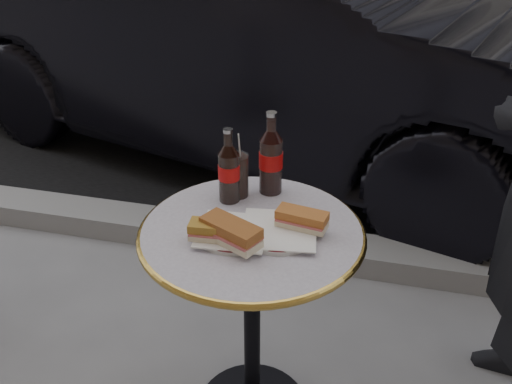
% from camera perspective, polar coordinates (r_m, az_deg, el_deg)
% --- Properties ---
extents(asphalt_road, '(40.00, 8.00, 0.00)m').
position_cam_1_polar(asphalt_road, '(6.46, 10.91, 15.06)').
color(asphalt_road, black).
rests_on(asphalt_road, ground).
extents(curb, '(40.00, 0.20, 0.12)m').
position_cam_1_polar(curb, '(2.67, 4.38, -5.55)').
color(curb, gray).
rests_on(curb, ground).
extents(bistro_table, '(0.62, 0.62, 0.73)m').
position_cam_1_polar(bistro_table, '(1.78, -0.39, -13.57)').
color(bistro_table, '#BAB2C4').
rests_on(bistro_table, ground).
extents(plate_left, '(0.21, 0.21, 0.01)m').
position_cam_1_polar(plate_left, '(1.53, -2.28, -4.16)').
color(plate_left, silver).
rests_on(plate_left, bistro_table).
extents(plate_right, '(0.21, 0.21, 0.01)m').
position_cam_1_polar(plate_right, '(1.53, 2.31, -4.01)').
color(plate_right, silver).
rests_on(plate_right, bistro_table).
extents(sandwich_left_a, '(0.14, 0.07, 0.05)m').
position_cam_1_polar(sandwich_left_a, '(1.48, -4.16, -4.00)').
color(sandwich_left_a, '#A47529').
rests_on(sandwich_left_a, plate_left).
extents(sandwich_left_b, '(0.18, 0.14, 0.06)m').
position_cam_1_polar(sandwich_left_b, '(1.47, -2.51, -4.16)').
color(sandwich_left_b, brown).
rests_on(sandwich_left_b, plate_left).
extents(sandwich_right, '(0.14, 0.09, 0.05)m').
position_cam_1_polar(sandwich_right, '(1.53, 4.61, -2.83)').
color(sandwich_right, '#AE622C').
rests_on(sandwich_right, plate_right).
extents(cola_bottle_left, '(0.08, 0.08, 0.23)m').
position_cam_1_polar(cola_bottle_left, '(1.63, -2.74, 2.67)').
color(cola_bottle_left, black).
rests_on(cola_bottle_left, bistro_table).
extents(cola_bottle_right, '(0.08, 0.08, 0.26)m').
position_cam_1_polar(cola_bottle_right, '(1.67, 1.51, 3.93)').
color(cola_bottle_right, black).
rests_on(cola_bottle_right, bistro_table).
extents(cola_glass, '(0.07, 0.07, 0.13)m').
position_cam_1_polar(cola_glass, '(1.68, -1.84, 1.68)').
color(cola_glass, black).
rests_on(cola_glass, bistro_table).
extents(parked_car, '(2.70, 4.69, 1.46)m').
position_cam_1_polar(parked_car, '(3.47, 0.71, 15.43)').
color(parked_car, black).
rests_on(parked_car, ground).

